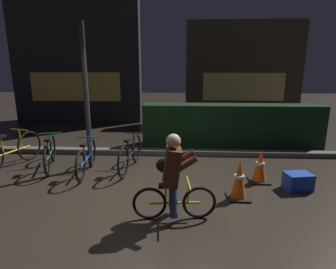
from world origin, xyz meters
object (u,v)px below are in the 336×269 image
object	(u,v)px
traffic_cone_far	(260,166)
cyclist	(173,177)
parked_bike_leftmost	(11,151)
traffic_cone_near	(239,180)
blue_crate	(298,181)
street_post	(86,98)
parked_bike_center_right	(130,154)
parked_bike_left_mid	(50,153)
parked_bike_center_left	(87,158)

from	to	relation	value
traffic_cone_far	cyclist	distance (m)	2.13
parked_bike_leftmost	cyclist	world-z (taller)	cyclist
traffic_cone_near	blue_crate	size ratio (longest dim) A/B	1.52
street_post	traffic_cone_far	size ratio (longest dim) A/B	4.76
traffic_cone_near	cyclist	world-z (taller)	cyclist
blue_crate	cyclist	world-z (taller)	cyclist
traffic_cone_far	blue_crate	size ratio (longest dim) A/B	1.43
street_post	parked_bike_leftmost	bearing A→B (deg)	-177.28
traffic_cone_near	cyclist	distance (m)	1.29
cyclist	traffic_cone_far	bearing A→B (deg)	35.63
parked_bike_leftmost	parked_bike_center_right	distance (m)	2.59
traffic_cone_near	traffic_cone_far	xyz separation A→B (m)	(0.53, 0.71, -0.02)
street_post	parked_bike_left_mid	size ratio (longest dim) A/B	2.01
street_post	parked_bike_center_left	distance (m)	1.22
traffic_cone_near	cyclist	bearing A→B (deg)	-148.10
traffic_cone_far	traffic_cone_near	bearing A→B (deg)	-126.66
parked_bike_center_right	parked_bike_leftmost	bearing A→B (deg)	96.49
parked_bike_center_left	blue_crate	bearing A→B (deg)	-103.39
street_post	parked_bike_center_right	world-z (taller)	street_post
parked_bike_left_mid	blue_crate	world-z (taller)	parked_bike_left_mid
parked_bike_left_mid	parked_bike_center_left	world-z (taller)	parked_bike_left_mid
parked_bike_left_mid	parked_bike_center_right	world-z (taller)	parked_bike_center_right
cyclist	parked_bike_left_mid	bearing A→B (deg)	139.64
parked_bike_left_mid	parked_bike_center_left	size ratio (longest dim) A/B	0.98
parked_bike_center_left	parked_bike_center_right	size ratio (longest dim) A/B	0.95
parked_bike_center_left	parked_bike_center_right	distance (m)	0.89
parked_bike_center_left	cyclist	world-z (taller)	cyclist
street_post	parked_bike_left_mid	xyz separation A→B (m)	(-0.86, -0.05, -1.17)
parked_bike_center_left	cyclist	size ratio (longest dim) A/B	1.22
parked_bike_center_left	traffic_cone_near	xyz separation A→B (m)	(2.87, -0.97, 0.00)
parked_bike_leftmost	traffic_cone_far	size ratio (longest dim) A/B	2.65
traffic_cone_near	blue_crate	world-z (taller)	traffic_cone_near
parked_bike_center_right	traffic_cone_near	world-z (taller)	parked_bike_center_right
parked_bike_center_left	traffic_cone_near	bearing A→B (deg)	-113.93
parked_bike_center_left	parked_bike_center_right	bearing A→B (deg)	-77.19
parked_bike_leftmost	street_post	bearing A→B (deg)	-72.03
parked_bike_center_right	blue_crate	bearing A→B (deg)	-99.10
traffic_cone_near	parked_bike_left_mid	bearing A→B (deg)	161.70
street_post	traffic_cone_far	distance (m)	3.68
parked_bike_leftmost	parked_bike_left_mid	xyz separation A→B (m)	(0.85, 0.03, -0.03)
parked_bike_center_left	traffic_cone_far	distance (m)	3.41
street_post	cyclist	size ratio (longest dim) A/B	2.40
traffic_cone_far	cyclist	size ratio (longest dim) A/B	0.50
blue_crate	cyclist	bearing A→B (deg)	-154.04
traffic_cone_near	blue_crate	bearing A→B (deg)	19.69
street_post	parked_bike_center_right	xyz separation A→B (m)	(0.88, -0.06, -1.16)
traffic_cone_near	parked_bike_center_left	bearing A→B (deg)	161.35
street_post	parked_bike_center_left	bearing A→B (deg)	-83.81
traffic_cone_far	street_post	bearing A→B (deg)	170.30
parked_bike_left_mid	blue_crate	xyz separation A→B (m)	(4.88, -0.85, -0.18)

